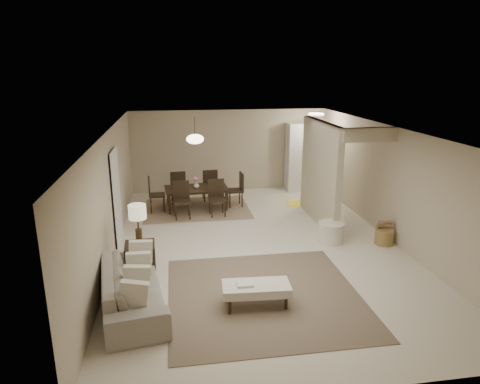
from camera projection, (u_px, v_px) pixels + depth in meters
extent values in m
plane|color=beige|center=(257.00, 245.00, 9.31)|extent=(9.00, 9.00, 0.00)
plane|color=white|center=(258.00, 130.00, 8.62)|extent=(9.00, 9.00, 0.00)
plane|color=#BBAB8D|center=(229.00, 151.00, 13.24)|extent=(6.00, 0.00, 6.00)
plane|color=#BBAB8D|center=(110.00, 196.00, 8.52)|extent=(0.00, 9.00, 9.00)
plane|color=#BBAB8D|center=(391.00, 184.00, 9.42)|extent=(0.00, 9.00, 9.00)
cube|color=#BBAB8D|center=(320.00, 173.00, 10.42)|extent=(0.15, 2.50, 2.50)
cube|color=black|center=(116.00, 198.00, 9.16)|extent=(0.04, 0.90, 2.04)
cube|color=silver|center=(306.00, 157.00, 13.31)|extent=(1.20, 0.55, 2.10)
cylinder|color=white|center=(316.00, 114.00, 12.01)|extent=(0.44, 0.44, 0.05)
cube|color=brown|center=(264.00, 295.00, 7.23)|extent=(3.20, 3.20, 0.01)
imported|color=gray|center=(132.00, 287.00, 6.81)|extent=(2.41, 1.24, 0.67)
cube|color=beige|center=(256.00, 288.00, 6.82)|extent=(1.11, 0.56, 0.14)
cylinder|color=black|center=(230.00, 307.00, 6.64)|extent=(0.05, 0.05, 0.24)
cylinder|color=black|center=(286.00, 303.00, 6.77)|extent=(0.05, 0.05, 0.24)
cylinder|color=black|center=(227.00, 296.00, 6.98)|extent=(0.05, 0.05, 0.24)
cylinder|color=black|center=(281.00, 291.00, 7.12)|extent=(0.05, 0.05, 0.24)
cube|color=black|center=(141.00, 259.00, 7.92)|extent=(0.56, 0.56, 0.59)
cylinder|color=#43311C|center=(139.00, 237.00, 7.79)|extent=(0.12, 0.12, 0.30)
cylinder|color=#43311C|center=(138.00, 222.00, 7.72)|extent=(0.03, 0.03, 0.26)
cylinder|color=beige|center=(137.00, 212.00, 7.66)|extent=(0.32, 0.32, 0.26)
cylinder|color=beige|center=(331.00, 233.00, 9.40)|extent=(0.57, 0.57, 0.44)
cylinder|color=olive|center=(384.00, 237.00, 9.32)|extent=(0.41, 0.41, 0.34)
cube|color=#7E644E|center=(197.00, 208.00, 11.71)|extent=(2.80, 2.10, 0.01)
imported|color=black|center=(197.00, 198.00, 11.63)|extent=(1.73, 1.03, 0.59)
imported|color=white|center=(196.00, 185.00, 11.52)|extent=(0.20, 0.20, 0.16)
cube|color=yellow|center=(302.00, 203.00, 12.20)|extent=(0.93, 0.61, 0.01)
cylinder|color=#43311C|center=(195.00, 126.00, 11.08)|extent=(0.02, 0.02, 0.50)
ellipsoid|color=#FFEAC6|center=(195.00, 139.00, 11.18)|extent=(0.46, 0.46, 0.25)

